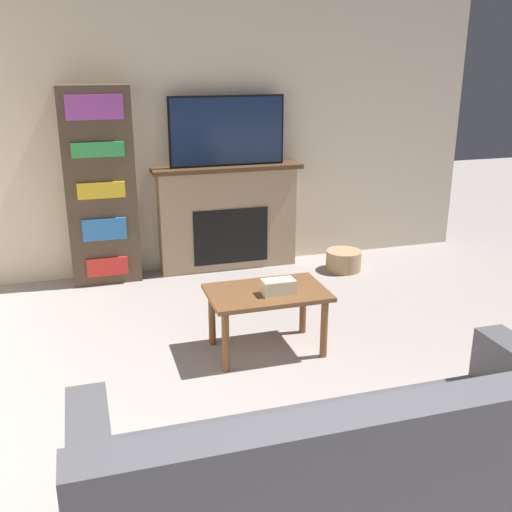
{
  "coord_description": "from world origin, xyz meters",
  "views": [
    {
      "loc": [
        -1.04,
        -1.23,
        1.98
      ],
      "look_at": [
        0.1,
        2.55,
        0.65
      ],
      "focal_mm": 42.0,
      "sensor_mm": 36.0,
      "label": 1
    }
  ],
  "objects": [
    {
      "name": "fireplace",
      "position": [
        0.3,
        4.18,
        0.51
      ],
      "size": [
        1.42,
        0.28,
        1.01
      ],
      "color": "tan",
      "rests_on": "ground_plane"
    },
    {
      "name": "bookshelf",
      "position": [
        -0.86,
        4.15,
        0.88
      ],
      "size": [
        0.61,
        0.29,
        1.75
      ],
      "color": "#4C3D2D",
      "rests_on": "ground_plane"
    },
    {
      "name": "wall_back",
      "position": [
        0.0,
        4.32,
        1.35
      ],
      "size": [
        5.68,
        0.06,
        2.7
      ],
      "color": "beige",
      "rests_on": "ground_plane"
    },
    {
      "name": "coffee_table",
      "position": [
        0.13,
        2.39,
        0.38
      ],
      "size": [
        0.81,
        0.52,
        0.45
      ],
      "color": "brown",
      "rests_on": "ground_plane"
    },
    {
      "name": "tissue_box",
      "position": [
        0.18,
        2.32,
        0.5
      ],
      "size": [
        0.22,
        0.12,
        0.1
      ],
      "color": "beige",
      "rests_on": "coffee_table"
    },
    {
      "name": "storage_basket",
      "position": [
        1.35,
        3.77,
        0.1
      ],
      "size": [
        0.34,
        0.34,
        0.19
      ],
      "color": "tan",
      "rests_on": "ground_plane"
    },
    {
      "name": "couch",
      "position": [
        -0.12,
        0.55,
        0.31
      ],
      "size": [
        2.11,
        0.89,
        0.91
      ],
      "color": "#4C4C51",
      "rests_on": "ground_plane"
    },
    {
      "name": "remote_control",
      "position": [
        0.25,
        2.51,
        0.46
      ],
      "size": [
        0.04,
        0.15,
        0.02
      ],
      "color": "black",
      "rests_on": "coffee_table"
    },
    {
      "name": "tv",
      "position": [
        0.3,
        4.16,
        1.33
      ],
      "size": [
        1.08,
        0.03,
        0.64
      ],
      "color": "black",
      "rests_on": "fireplace"
    }
  ]
}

